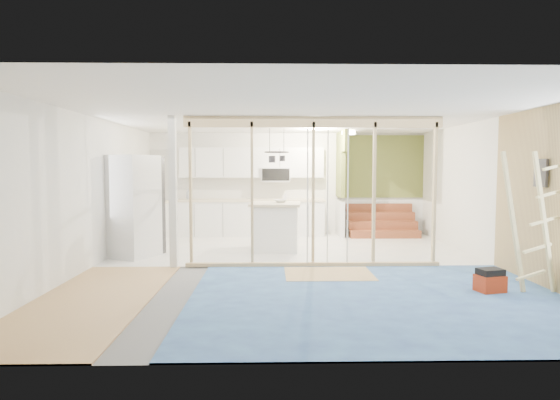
{
  "coord_description": "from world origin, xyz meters",
  "views": [
    {
      "loc": [
        -0.44,
        -8.0,
        1.73
      ],
      "look_at": [
        -0.26,
        0.6,
        1.13
      ],
      "focal_mm": 30.0,
      "sensor_mm": 36.0,
      "label": 1
    }
  ],
  "objects_px": {
    "island": "(276,227)",
    "toolbox": "(490,281)",
    "fridge": "(131,207)",
    "ladder": "(533,222)"
  },
  "relations": [
    {
      "from": "island",
      "to": "toolbox",
      "type": "height_order",
      "value": "island"
    },
    {
      "from": "toolbox",
      "to": "fridge",
      "type": "bearing_deg",
      "value": 140.38
    },
    {
      "from": "island",
      "to": "toolbox",
      "type": "distance_m",
      "value": 4.44
    },
    {
      "from": "fridge",
      "to": "island",
      "type": "bearing_deg",
      "value": 38.06
    },
    {
      "from": "toolbox",
      "to": "ladder",
      "type": "xyz_separation_m",
      "value": [
        0.52,
        -0.09,
        0.83
      ]
    },
    {
      "from": "island",
      "to": "ladder",
      "type": "distance_m",
      "value": 4.87
    },
    {
      "from": "fridge",
      "to": "toolbox",
      "type": "height_order",
      "value": "fridge"
    },
    {
      "from": "toolbox",
      "to": "ladder",
      "type": "height_order",
      "value": "ladder"
    },
    {
      "from": "ladder",
      "to": "fridge",
      "type": "bearing_deg",
      "value": 142.32
    },
    {
      "from": "island",
      "to": "toolbox",
      "type": "relative_size",
      "value": 2.67
    }
  ]
}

